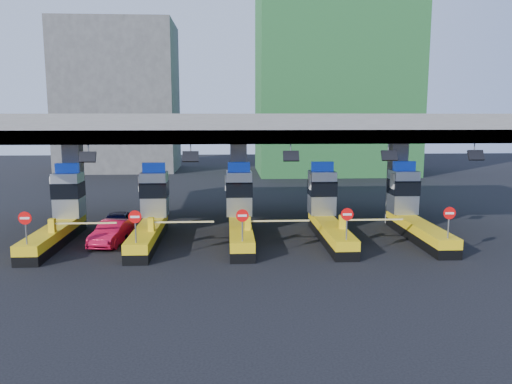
{
  "coord_description": "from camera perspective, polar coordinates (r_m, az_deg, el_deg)",
  "views": [
    {
      "loc": [
        -0.69,
        -27.63,
        6.96
      ],
      "look_at": [
        0.91,
        0.0,
        2.64
      ],
      "focal_mm": 35.0,
      "sensor_mm": 36.0,
      "label": 1
    }
  ],
  "objects": [
    {
      "name": "toll_canopy",
      "position": [
        30.52,
        -2.04,
        7.3
      ],
      "size": [
        28.0,
        12.09,
        7.0
      ],
      "color": "slate",
      "rests_on": "ground"
    },
    {
      "name": "toll_lane_far_left",
      "position": [
        29.94,
        -21.38,
        -2.46
      ],
      "size": [
        4.43,
        8.0,
        4.16
      ],
      "color": "black",
      "rests_on": "ground"
    },
    {
      "name": "red_car",
      "position": [
        28.18,
        -16.09,
        -4.47
      ],
      "size": [
        1.96,
        4.0,
        1.26
      ],
      "primitive_type": "imported",
      "rotation": [
        0.0,
        0.0,
        -0.17
      ],
      "color": "#BD0E30",
      "rests_on": "ground"
    },
    {
      "name": "toll_lane_right",
      "position": [
        29.03,
        8.06,
        -2.28
      ],
      "size": [
        4.43,
        8.0,
        4.16
      ],
      "color": "black",
      "rests_on": "ground"
    },
    {
      "name": "ground",
      "position": [
        28.51,
        -1.84,
        -5.27
      ],
      "size": [
        120.0,
        120.0,
        0.0
      ],
      "primitive_type": "plane",
      "color": "black",
      "rests_on": "ground"
    },
    {
      "name": "bg_building_concrete",
      "position": [
        65.04,
        -15.38,
        10.35
      ],
      "size": [
        14.0,
        10.0,
        18.0
      ],
      "primitive_type": "cube",
      "color": "#4C4C49",
      "rests_on": "ground"
    },
    {
      "name": "toll_lane_far_right",
      "position": [
        30.4,
        17.35,
        -2.09
      ],
      "size": [
        4.43,
        8.0,
        4.16
      ],
      "color": "black",
      "rests_on": "ground"
    },
    {
      "name": "van",
      "position": [
        29.93,
        -15.61,
        -3.55
      ],
      "size": [
        1.9,
        4.17,
        1.39
      ],
      "primitive_type": "imported",
      "rotation": [
        0.0,
        0.0,
        0.07
      ],
      "color": "black",
      "rests_on": "ground"
    },
    {
      "name": "bg_building_scaffold",
      "position": [
        61.37,
        8.96,
        15.35
      ],
      "size": [
        18.0,
        12.0,
        28.0
      ],
      "primitive_type": "cube",
      "color": "#1E5926",
      "rests_on": "ground"
    },
    {
      "name": "toll_lane_left",
      "position": [
        28.79,
        -11.87,
        -2.47
      ],
      "size": [
        4.43,
        8.0,
        4.16
      ],
      "color": "black",
      "rests_on": "ground"
    },
    {
      "name": "toll_lane_center",
      "position": [
        28.47,
        -1.86,
        -2.41
      ],
      "size": [
        4.43,
        8.0,
        4.16
      ],
      "color": "black",
      "rests_on": "ground"
    }
  ]
}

